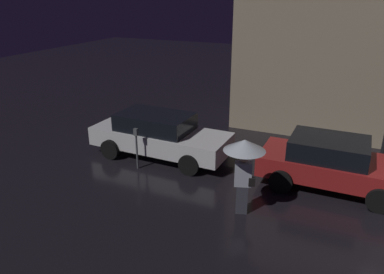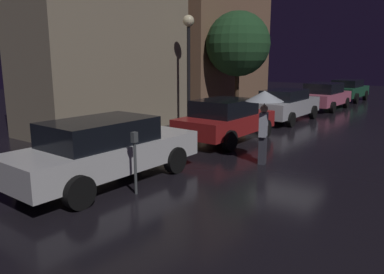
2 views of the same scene
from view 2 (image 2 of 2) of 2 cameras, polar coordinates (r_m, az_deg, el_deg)
ground_plane at (r=14.74m, az=14.74°, el=0.44°), size 60.00×60.00×0.00m
building_facade_left at (r=15.61m, az=-13.06°, el=13.76°), size 6.90×3.00×6.83m
building_facade_right at (r=21.78m, az=3.79°, el=15.08°), size 7.32×3.00×8.10m
parked_car_white at (r=8.83m, az=-13.10°, el=-1.81°), size 4.71×1.93×1.49m
parked_car_red at (r=13.02m, az=5.15°, el=2.72°), size 4.02×1.99×1.46m
parked_car_silver at (r=17.71m, az=14.03°, el=4.83°), size 4.45×1.88×1.44m
parked_car_pink at (r=22.52m, az=19.47°, el=5.95°), size 4.31×1.98×1.48m
parked_car_green at (r=27.54m, az=22.62°, el=6.67°), size 4.15×1.96×1.43m
pedestrian_with_umbrella at (r=10.16m, az=10.96°, el=4.64°), size 1.02×1.02×1.99m
parking_meter at (r=7.89m, az=-8.68°, el=-2.92°), size 0.12×0.10×1.34m
street_lamp_near at (r=15.59m, az=-0.53°, el=13.56°), size 0.46×0.46×4.53m
street_tree at (r=18.29m, az=7.01°, el=13.87°), size 3.04×3.04×5.01m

